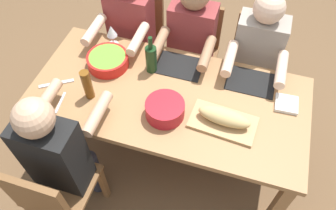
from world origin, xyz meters
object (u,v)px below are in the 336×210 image
chair_far_left (139,37)px  wine_bottle (151,58)px  beer_bottle (87,85)px  serving_bowl_salad (108,60)px  diner_near_left (59,151)px  diner_far_center (190,43)px  wine_glass (112,32)px  napkin_stack (286,104)px  diner_far_right (255,57)px  diner_far_left (129,30)px  cutting_board (223,122)px  bread_loaf (224,117)px  serving_bowl_pasta (165,109)px  chair_far_right (253,61)px  chair_near_left (54,194)px  chair_far_center (194,48)px  dining_table (168,103)px

chair_far_left → wine_bottle: (0.32, -0.57, 0.37)m
beer_bottle → serving_bowl_salad: bearing=89.8°
diner_near_left → serving_bowl_salad: 0.71m
diner_far_center → wine_glass: size_ratio=7.23×
wine_bottle → napkin_stack: size_ratio=2.07×
diner_far_right → diner_far_left: bearing=180.0°
diner_far_center → cutting_board: 0.79m
serving_bowl_salad → diner_far_center: bearing=42.2°
bread_loaf → serving_bowl_pasta: bearing=-173.4°
serving_bowl_salad → cutting_board: serving_bowl_salad is taller
bread_loaf → beer_bottle: size_ratio=1.45×
beer_bottle → chair_far_right: bearing=43.0°
serving_bowl_pasta → diner_far_right: bearing=57.1°
chair_near_left → serving_bowl_salad: 0.94m
diner_far_right → chair_far_center: 0.57m
diner_near_left → cutting_board: 0.99m
chair_near_left → cutting_board: (0.88, 0.64, 0.27)m
cutting_board → bread_loaf: bread_loaf is taller
chair_far_left → diner_far_center: 0.57m
chair_far_right → diner_far_center: size_ratio=0.71×
diner_far_left → chair_near_left: size_ratio=1.41×
diner_far_left → chair_far_center: size_ratio=1.41×
diner_far_right → wine_glass: size_ratio=7.23×
serving_bowl_salad → chair_far_left: bearing=91.8°
diner_near_left → beer_bottle: size_ratio=5.45×
chair_far_center → cutting_board: 0.98m
chair_far_right → wine_bottle: wine_bottle is taller
diner_far_left → bread_loaf: size_ratio=3.75×
diner_far_left → diner_near_left: (0.00, -1.13, 0.00)m
serving_bowl_pasta → cutting_board: bearing=6.6°
chair_near_left → serving_bowl_salad: (0.02, 0.89, 0.30)m
dining_table → diner_far_right: 0.76m
chair_near_left → cutting_board: size_ratio=2.12×
chair_far_left → chair_far_center: (0.50, 0.00, 0.00)m
diner_far_left → diner_far_center: 0.50m
chair_far_right → bread_loaf: same height
dining_table → napkin_stack: size_ratio=12.90×
chair_far_left → chair_near_left: same height
cutting_board → chair_far_left: bearing=135.6°
chair_far_left → wine_bottle: bearing=-60.5°
chair_far_left → diner_near_left: 1.34m
dining_table → diner_far_right: (0.50, 0.57, 0.04)m
diner_far_left → chair_near_left: bearing=-90.0°
napkin_stack → chair_near_left: bearing=-144.2°
chair_near_left → beer_bottle: 0.70m
diner_far_center → beer_bottle: 0.88m
wine_bottle → diner_far_right: bearing=30.0°
diner_far_left → diner_near_left: size_ratio=1.00×
diner_far_center → wine_bottle: size_ratio=4.14×
chair_far_left → wine_glass: size_ratio=5.12×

